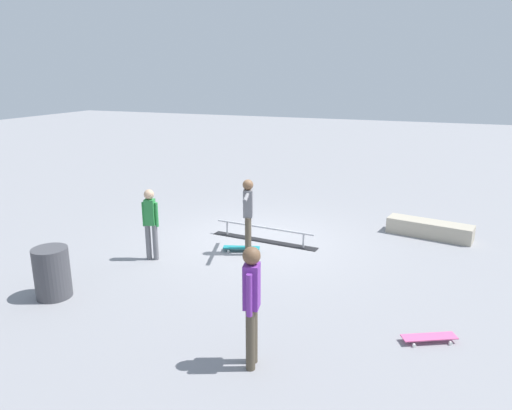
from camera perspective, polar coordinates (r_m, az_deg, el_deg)
name	(u,v)px	position (r m, az deg, el deg)	size (l,w,h in m)	color
ground_plane	(257,241)	(11.05, 0.06, -4.37)	(60.00, 60.00, 0.00)	gray
grind_rail	(264,235)	(11.01, 0.95, -3.58)	(2.61, 0.48, 0.36)	black
skate_ledge	(429,229)	(12.04, 20.07, -2.71)	(1.94, 0.52, 0.37)	#B2A893
skater_main	(248,211)	(10.03, -0.96, -0.75)	(0.44, 1.28, 1.63)	brown
skateboard_main	(241,248)	(10.45, -1.76, -5.15)	(0.82, 0.42, 0.09)	teal
bystander_green_shirt	(151,220)	(9.98, -12.52, -1.82)	(0.34, 0.22, 1.51)	slate
bystander_purple_shirt	(252,301)	(6.23, -0.53, -11.38)	(0.23, 0.39, 1.69)	brown
loose_skateboard_pink	(429,337)	(7.59, 20.03, -14.66)	(0.80, 0.54, 0.09)	#E05993
trash_bin	(52,273)	(8.99, -23.24, -7.47)	(0.60, 0.60, 0.89)	#47474C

